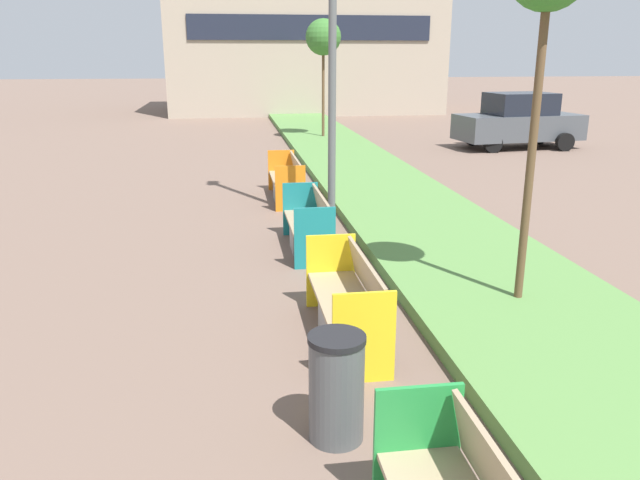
# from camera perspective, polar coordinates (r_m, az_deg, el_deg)

# --- Properties ---
(planter_grass_strip) EXTENTS (2.80, 120.00, 0.18)m
(planter_grass_strip) POSITION_cam_1_polar(r_m,az_deg,el_deg) (12.06, 8.86, 2.00)
(planter_grass_strip) COLOR #568442
(planter_grass_strip) RESTS_ON ground
(building_backdrop) EXTENTS (14.50, 8.25, 7.96)m
(building_backdrop) POSITION_cam_1_polar(r_m,az_deg,el_deg) (36.74, -1.69, 17.97)
(building_backdrop) COLOR tan
(building_backdrop) RESTS_ON ground
(bench_yellow_frame) EXTENTS (0.65, 2.02, 0.94)m
(bench_yellow_frame) POSITION_cam_1_polar(r_m,az_deg,el_deg) (7.01, 2.59, -6.25)
(bench_yellow_frame) COLOR gray
(bench_yellow_frame) RESTS_ON ground
(bench_teal_frame) EXTENTS (0.65, 1.91, 0.94)m
(bench_teal_frame) POSITION_cam_1_polar(r_m,az_deg,el_deg) (10.17, -1.00, 1.05)
(bench_teal_frame) COLOR gray
(bench_teal_frame) RESTS_ON ground
(bench_orange_frame) EXTENTS (0.65, 2.20, 0.94)m
(bench_orange_frame) POSITION_cam_1_polar(r_m,az_deg,el_deg) (13.82, -3.00, 5.23)
(bench_orange_frame) COLOR gray
(bench_orange_frame) RESTS_ON ground
(litter_bin) EXTENTS (0.47, 0.47, 0.93)m
(litter_bin) POSITION_cam_1_polar(r_m,az_deg,el_deg) (5.25, 1.51, -13.34)
(litter_bin) COLOR #4C4F51
(litter_bin) RESTS_ON ground
(sapling_tree_far) EXTENTS (1.28, 1.28, 4.33)m
(sapling_tree_far) POSITION_cam_1_polar(r_m,az_deg,el_deg) (23.38, 0.30, 17.99)
(sapling_tree_far) COLOR brown
(sapling_tree_far) RESTS_ON ground
(parked_car_distant) EXTENTS (4.37, 2.23, 1.86)m
(parked_car_distant) POSITION_cam_1_polar(r_m,az_deg,el_deg) (22.64, 17.72, 10.31)
(parked_car_distant) COLOR #474C51
(parked_car_distant) RESTS_ON ground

